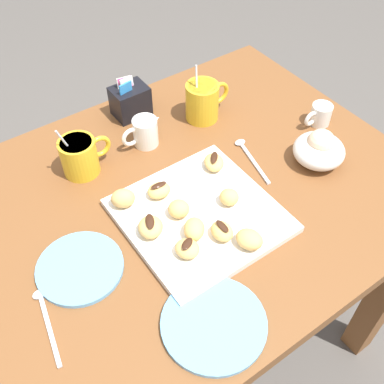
% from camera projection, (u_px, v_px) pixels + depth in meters
% --- Properties ---
extents(ground_plane, '(8.00, 8.00, 0.00)m').
position_uv_depth(ground_plane, '(191.00, 336.00, 1.58)').
color(ground_plane, '#514C47').
extents(dining_table, '(1.01, 0.80, 0.74)m').
position_uv_depth(dining_table, '(191.00, 227.00, 1.13)').
color(dining_table, brown).
rests_on(dining_table, ground_plane).
extents(pastry_plate_square, '(0.31, 0.31, 0.02)m').
position_uv_depth(pastry_plate_square, '(200.00, 215.00, 0.97)').
color(pastry_plate_square, silver).
rests_on(pastry_plate_square, dining_table).
extents(coffee_mug_mustard_left, '(0.12, 0.08, 0.14)m').
position_uv_depth(coffee_mug_mustard_left, '(80.00, 155.00, 1.03)').
color(coffee_mug_mustard_left, gold).
rests_on(coffee_mug_mustard_left, dining_table).
extents(coffee_mug_mustard_right, '(0.13, 0.08, 0.15)m').
position_uv_depth(coffee_mug_mustard_right, '(203.00, 100.00, 1.16)').
color(coffee_mug_mustard_right, gold).
rests_on(coffee_mug_mustard_right, dining_table).
extents(cream_pitcher_white, '(0.10, 0.06, 0.07)m').
position_uv_depth(cream_pitcher_white, '(145.00, 131.00, 1.10)').
color(cream_pitcher_white, silver).
rests_on(cream_pitcher_white, dining_table).
extents(sugar_caddy, '(0.09, 0.07, 0.11)m').
position_uv_depth(sugar_caddy, '(130.00, 101.00, 1.18)').
color(sugar_caddy, black).
rests_on(sugar_caddy, dining_table).
extents(ice_cream_bowl, '(0.12, 0.12, 0.09)m').
position_uv_depth(ice_cream_bowl, '(319.00, 149.00, 1.06)').
color(ice_cream_bowl, silver).
rests_on(ice_cream_bowl, dining_table).
extents(chocolate_sauce_pitcher, '(0.09, 0.05, 0.06)m').
position_uv_depth(chocolate_sauce_pitcher, '(320.00, 113.00, 1.16)').
color(chocolate_sauce_pitcher, silver).
rests_on(chocolate_sauce_pitcher, dining_table).
extents(saucer_sky_left, '(0.19, 0.19, 0.01)m').
position_uv_depth(saucer_sky_left, '(214.00, 324.00, 0.81)').
color(saucer_sky_left, '#66A8DB').
rests_on(saucer_sky_left, dining_table).
extents(saucer_sky_right, '(0.17, 0.17, 0.01)m').
position_uv_depth(saucer_sky_right, '(80.00, 268.00, 0.88)').
color(saucer_sky_right, '#66A8DB').
rests_on(saucer_sky_right, dining_table).
extents(loose_spoon_near_saucer, '(0.04, 0.16, 0.01)m').
position_uv_depth(loose_spoon_near_saucer, '(46.00, 316.00, 0.82)').
color(loose_spoon_near_saucer, silver).
rests_on(loose_spoon_near_saucer, dining_table).
extents(loose_spoon_by_plate, '(0.05, 0.16, 0.01)m').
position_uv_depth(loose_spoon_by_plate, '(249.00, 155.00, 1.10)').
color(loose_spoon_by_plate, silver).
rests_on(loose_spoon_by_plate, dining_table).
extents(beignet_0, '(0.06, 0.07, 0.03)m').
position_uv_depth(beignet_0, '(214.00, 162.00, 1.04)').
color(beignet_0, '#E5B260').
rests_on(beignet_0, pastry_plate_square).
extents(chocolate_drizzle_0, '(0.04, 0.04, 0.00)m').
position_uv_depth(chocolate_drizzle_0, '(214.00, 157.00, 1.03)').
color(chocolate_drizzle_0, '#381E11').
rests_on(chocolate_drizzle_0, beignet_0).
extents(beignet_1, '(0.07, 0.07, 0.04)m').
position_uv_depth(beignet_1, '(194.00, 229.00, 0.91)').
color(beignet_1, '#E5B260').
rests_on(beignet_1, pastry_plate_square).
extents(beignet_2, '(0.06, 0.07, 0.03)m').
position_uv_depth(beignet_2, '(249.00, 240.00, 0.89)').
color(beignet_2, '#E5B260').
rests_on(beignet_2, pastry_plate_square).
extents(beignet_3, '(0.05, 0.05, 0.03)m').
position_uv_depth(beignet_3, '(179.00, 209.00, 0.95)').
color(beignet_3, '#E5B260').
rests_on(beignet_3, pastry_plate_square).
extents(beignet_4, '(0.05, 0.05, 0.03)m').
position_uv_depth(beignet_4, '(159.00, 190.00, 0.99)').
color(beignet_4, '#E5B260').
rests_on(beignet_4, pastry_plate_square).
extents(chocolate_drizzle_4, '(0.04, 0.02, 0.00)m').
position_uv_depth(chocolate_drizzle_4, '(159.00, 185.00, 0.97)').
color(chocolate_drizzle_4, '#381E11').
rests_on(chocolate_drizzle_4, beignet_4).
extents(beignet_5, '(0.05, 0.05, 0.03)m').
position_uv_depth(beignet_5, '(229.00, 197.00, 0.97)').
color(beignet_5, '#E5B260').
rests_on(beignet_5, pastry_plate_square).
extents(beignet_6, '(0.06, 0.06, 0.03)m').
position_uv_depth(beignet_6, '(187.00, 249.00, 0.88)').
color(beignet_6, '#E5B260').
rests_on(beignet_6, pastry_plate_square).
extents(chocolate_drizzle_6, '(0.04, 0.03, 0.00)m').
position_uv_depth(chocolate_drizzle_6, '(187.00, 244.00, 0.87)').
color(chocolate_drizzle_6, '#381E11').
rests_on(chocolate_drizzle_6, beignet_6).
extents(beignet_7, '(0.07, 0.07, 0.03)m').
position_uv_depth(beignet_7, '(150.00, 227.00, 0.92)').
color(beignet_7, '#E5B260').
rests_on(beignet_7, pastry_plate_square).
extents(chocolate_drizzle_7, '(0.03, 0.04, 0.00)m').
position_uv_depth(chocolate_drizzle_7, '(150.00, 221.00, 0.90)').
color(chocolate_drizzle_7, '#381E11').
rests_on(chocolate_drizzle_7, beignet_7).
extents(beignet_8, '(0.05, 0.06, 0.03)m').
position_uv_depth(beignet_8, '(222.00, 231.00, 0.91)').
color(beignet_8, '#E5B260').
rests_on(beignet_8, pastry_plate_square).
extents(chocolate_drizzle_8, '(0.01, 0.04, 0.00)m').
position_uv_depth(chocolate_drizzle_8, '(222.00, 226.00, 0.90)').
color(chocolate_drizzle_8, '#381E11').
rests_on(chocolate_drizzle_8, beignet_8).
extents(beignet_9, '(0.06, 0.06, 0.04)m').
position_uv_depth(beignet_9, '(123.00, 198.00, 0.96)').
color(beignet_9, '#E5B260').
rests_on(beignet_9, pastry_plate_square).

